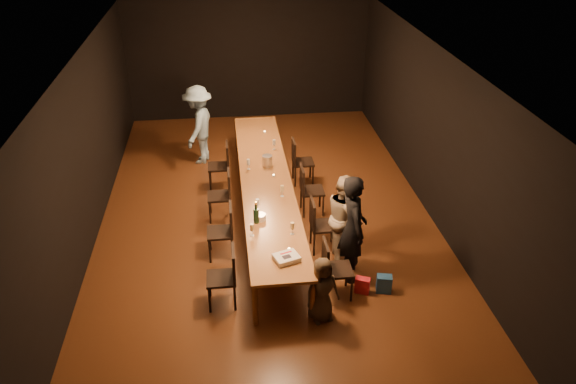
{
  "coord_description": "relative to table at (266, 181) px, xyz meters",
  "views": [
    {
      "loc": [
        -0.65,
        -8.88,
        5.45
      ],
      "look_at": [
        0.29,
        -0.97,
        1.0
      ],
      "focal_mm": 35.0,
      "sensor_mm": 36.0,
      "label": 1
    }
  ],
  "objects": [
    {
      "name": "ground",
      "position": [
        0.0,
        0.0,
        -0.7
      ],
      "size": [
        10.0,
        10.0,
        0.0
      ],
      "primitive_type": "plane",
      "color": "#441F11",
      "rests_on": "ground"
    },
    {
      "name": "wineglass_5",
      "position": [
        0.27,
        1.23,
        0.15
      ],
      "size": [
        0.06,
        0.06,
        0.21
      ],
      "primitive_type": null,
      "color": "silver",
      "rests_on": "table"
    },
    {
      "name": "wineglass_4",
      "position": [
        -0.28,
        0.42,
        0.15
      ],
      "size": [
        0.06,
        0.06,
        0.21
      ],
      "primitive_type": null,
      "color": "silver",
      "rests_on": "table"
    },
    {
      "name": "birthday_cake",
      "position": [
        0.08,
        -2.48,
        0.09
      ],
      "size": [
        0.41,
        0.37,
        0.08
      ],
      "rotation": [
        0.0,
        0.0,
        0.33
      ],
      "color": "white",
      "rests_on": "table"
    },
    {
      "name": "child",
      "position": [
        0.53,
        -2.89,
        -0.2
      ],
      "size": [
        0.56,
        0.44,
        1.01
      ],
      "primitive_type": "imported",
      "rotation": [
        0.0,
        0.0,
        0.27
      ],
      "color": "#423424",
      "rests_on": "ground"
    },
    {
      "name": "wineglass_1",
      "position": [
        0.25,
        -1.83,
        0.15
      ],
      "size": [
        0.06,
        0.06,
        0.21
      ],
      "primitive_type": null,
      "color": "beige",
      "rests_on": "table"
    },
    {
      "name": "woman_tan",
      "position": [
        1.15,
        -1.42,
        0.03
      ],
      "size": [
        0.58,
        0.73,
        1.47
      ],
      "primitive_type": "imported",
      "rotation": [
        0.0,
        0.0,
        1.54
      ],
      "color": "#C4B093",
      "rests_on": "ground"
    },
    {
      "name": "chair_left_3",
      "position": [
        -0.85,
        1.2,
        -0.24
      ],
      "size": [
        0.42,
        0.42,
        0.93
      ],
      "primitive_type": null,
      "rotation": [
        0.0,
        0.0,
        1.57
      ],
      "color": "black",
      "rests_on": "ground"
    },
    {
      "name": "gift_bag_red",
      "position": [
        1.24,
        -2.4,
        -0.57
      ],
      "size": [
        0.25,
        0.2,
        0.26
      ],
      "primitive_type": "cube",
      "rotation": [
        0.0,
        0.0,
        -0.42
      ],
      "color": "red",
      "rests_on": "ground"
    },
    {
      "name": "chair_right_3",
      "position": [
        0.85,
        1.2,
        -0.24
      ],
      "size": [
        0.42,
        0.42,
        0.93
      ],
      "primitive_type": null,
      "rotation": [
        0.0,
        0.0,
        -1.57
      ],
      "color": "black",
      "rests_on": "ground"
    },
    {
      "name": "table",
      "position": [
        0.0,
        0.0,
        0.0
      ],
      "size": [
        0.9,
        6.0,
        0.75
      ],
      "color": "brown",
      "rests_on": "ground"
    },
    {
      "name": "plate_stack",
      "position": [
        -0.2,
        -1.37,
        0.1
      ],
      "size": [
        0.22,
        0.22,
        0.1
      ],
      "primitive_type": "cylinder",
      "rotation": [
        0.0,
        0.0,
        0.31
      ],
      "color": "white",
      "rests_on": "table"
    },
    {
      "name": "chair_right_1",
      "position": [
        0.85,
        -1.2,
        -0.24
      ],
      "size": [
        0.42,
        0.42,
        0.93
      ],
      "primitive_type": null,
      "rotation": [
        0.0,
        0.0,
        -1.57
      ],
      "color": "black",
      "rests_on": "ground"
    },
    {
      "name": "chair_right_0",
      "position": [
        0.85,
        -2.4,
        -0.24
      ],
      "size": [
        0.42,
        0.42,
        0.93
      ],
      "primitive_type": null,
      "rotation": [
        0.0,
        0.0,
        -1.57
      ],
      "color": "black",
      "rests_on": "ground"
    },
    {
      "name": "room_shell",
      "position": [
        0.0,
        0.0,
        1.38
      ],
      "size": [
        6.04,
        10.04,
        3.02
      ],
      "color": "black",
      "rests_on": "ground"
    },
    {
      "name": "tealight_near",
      "position": [
        0.15,
        -2.25,
        0.06
      ],
      "size": [
        0.05,
        0.05,
        0.03
      ],
      "primitive_type": "cylinder",
      "color": "#B2B7B2",
      "rests_on": "table"
    },
    {
      "name": "wineglass_3",
      "position": [
        0.22,
        -0.66,
        0.15
      ],
      "size": [
        0.06,
        0.06,
        0.21
      ],
      "primitive_type": null,
      "color": "beige",
      "rests_on": "table"
    },
    {
      "name": "woman_birthday",
      "position": [
        1.15,
        -1.97,
        0.17
      ],
      "size": [
        0.44,
        0.65,
        1.75
      ],
      "primitive_type": "imported",
      "rotation": [
        0.0,
        0.0,
        1.61
      ],
      "color": "black",
      "rests_on": "ground"
    },
    {
      "name": "chair_left_1",
      "position": [
        -0.85,
        -1.2,
        -0.24
      ],
      "size": [
        0.42,
        0.42,
        0.93
      ],
      "primitive_type": null,
      "rotation": [
        0.0,
        0.0,
        1.57
      ],
      "color": "black",
      "rests_on": "ground"
    },
    {
      "name": "chair_left_2",
      "position": [
        -0.85,
        0.0,
        -0.24
      ],
      "size": [
        0.42,
        0.42,
        0.93
      ],
      "primitive_type": null,
      "rotation": [
        0.0,
        0.0,
        1.57
      ],
      "color": "black",
      "rests_on": "ground"
    },
    {
      "name": "chair_left_0",
      "position": [
        -0.85,
        -2.4,
        -0.24
      ],
      "size": [
        0.42,
        0.42,
        0.93
      ],
      "primitive_type": null,
      "rotation": [
        0.0,
        0.0,
        1.57
      ],
      "color": "black",
      "rests_on": "ground"
    },
    {
      "name": "tealight_mid",
      "position": [
        0.15,
        0.08,
        0.06
      ],
      "size": [
        0.05,
        0.05,
        0.03
      ],
      "primitive_type": "cylinder",
      "color": "#B2B7B2",
      "rests_on": "table"
    },
    {
      "name": "man_blue",
      "position": [
        -1.23,
        2.44,
        0.15
      ],
      "size": [
        0.93,
        1.24,
        1.71
      ],
      "primitive_type": "imported",
      "rotation": [
        0.0,
        0.0,
        -1.87
      ],
      "color": "#7FA5C4",
      "rests_on": "ground"
    },
    {
      "name": "wineglass_2",
      "position": [
        -0.22,
        -1.07,
        0.15
      ],
      "size": [
        0.06,
        0.06,
        0.21
      ],
      "primitive_type": null,
      "color": "silver",
      "rests_on": "table"
    },
    {
      "name": "gift_bag_blue",
      "position": [
        1.57,
        -2.42,
        -0.56
      ],
      "size": [
        0.25,
        0.2,
        0.28
      ],
      "primitive_type": "cube",
      "rotation": [
        0.0,
        0.0,
        -0.22
      ],
      "color": "#23589A",
      "rests_on": "ground"
    },
    {
      "name": "tealight_far",
      "position": [
        0.15,
        2.09,
        0.06
      ],
      "size": [
        0.05,
        0.05,
        0.03
      ],
      "primitive_type": "cylinder",
      "color": "#B2B7B2",
      "rests_on": "table"
    },
    {
      "name": "chair_right_2",
      "position": [
        0.85,
        0.0,
        -0.24
      ],
      "size": [
        0.42,
        0.42,
        0.93
      ],
      "primitive_type": null,
      "rotation": [
        0.0,
        0.0,
        -1.57
      ],
      "color": "black",
      "rests_on": "ground"
    },
    {
      "name": "wineglass_0",
      "position": [
        -0.36,
        -1.8,
        0.15
      ],
      "size": [
        0.06,
        0.06,
        0.21
      ],
      "primitive_type": null,
      "color": "beige",
      "rests_on": "table"
    },
    {
      "name": "champagne_bottle",
      "position": [
        -0.27,
        -1.44,
        0.24
      ],
      "size": [
        0.11,
        0.11,
        0.37
      ],
      "primitive_type": null,
      "rotation": [
        0.0,
        0.0,
        -0.35
      ],
      "color": "black",
      "rests_on": "table"
    },
    {
      "name": "ice_bucket",
      "position": [
        0.07,
        0.52,
        0.15
      ],
      "size": [
        0.24,
        0.24,
        0.21
      ],
      "primitive_type": "cylinder",
      "rotation": [
        0.0,
        0.0,
        -0.3
      ],
      "color": "silver",
      "rests_on": "table"
    }
  ]
}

